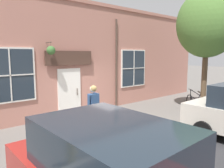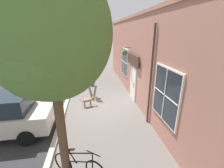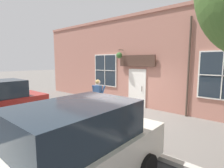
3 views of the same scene
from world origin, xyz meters
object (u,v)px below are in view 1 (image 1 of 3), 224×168
Objects in this scene: pedestrian_walking at (93,105)px; street_tree_by_curb at (208,26)px; leaning_bicycle at (196,103)px; dog_on_leash at (125,119)px.

street_tree_by_curb is at bearing 80.13° from pedestrian_walking.
street_tree_by_curb is at bearing -2.06° from leaning_bicycle.
dog_on_leash is (0.30, 1.18, -0.63)m from pedestrian_walking.
street_tree_by_curb is 3.61m from leaning_bicycle.
street_tree_by_curb is at bearing 81.27° from dog_on_leash.
pedestrian_walking reaches higher than dog_on_leash.
leaning_bicycle is at bearing 86.34° from dog_on_leash.
pedestrian_walking is 0.30× the size of street_tree_by_curb.
street_tree_by_curb reaches higher than pedestrian_walking.
street_tree_by_curb reaches higher than dog_on_leash.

